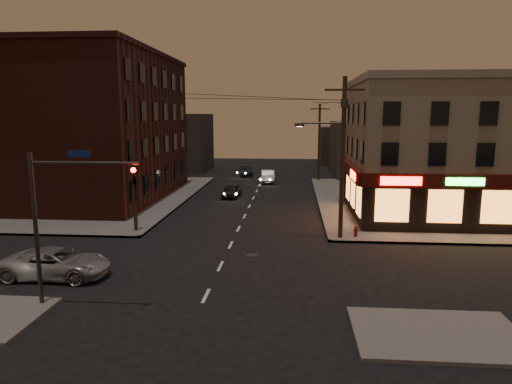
# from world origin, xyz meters

# --- Properties ---
(ground) EXTENTS (120.00, 120.00, 0.00)m
(ground) POSITION_xyz_m (0.00, 0.00, 0.00)
(ground) COLOR black
(ground) RESTS_ON ground
(sidewalk_ne) EXTENTS (24.00, 28.00, 0.15)m
(sidewalk_ne) POSITION_xyz_m (18.00, 19.00, 0.07)
(sidewalk_ne) COLOR #514F4C
(sidewalk_ne) RESTS_ON ground
(sidewalk_nw) EXTENTS (24.00, 28.00, 0.15)m
(sidewalk_nw) POSITION_xyz_m (-18.00, 19.00, 0.07)
(sidewalk_nw) COLOR #514F4C
(sidewalk_nw) RESTS_ON ground
(pizza_building) EXTENTS (15.85, 12.85, 10.50)m
(pizza_building) POSITION_xyz_m (15.93, 13.43, 5.35)
(pizza_building) COLOR gray
(pizza_building) RESTS_ON sidewalk_ne
(brick_apartment) EXTENTS (12.00, 20.00, 13.00)m
(brick_apartment) POSITION_xyz_m (-14.50, 19.00, 6.65)
(brick_apartment) COLOR #421C15
(brick_apartment) RESTS_ON sidewalk_nw
(bg_building_ne_a) EXTENTS (10.00, 12.00, 7.00)m
(bg_building_ne_a) POSITION_xyz_m (14.00, 38.00, 3.50)
(bg_building_ne_a) COLOR #3F3D3A
(bg_building_ne_a) RESTS_ON ground
(bg_building_nw) EXTENTS (9.00, 10.00, 8.00)m
(bg_building_nw) POSITION_xyz_m (-13.00, 42.00, 4.00)
(bg_building_nw) COLOR #3F3D3A
(bg_building_nw) RESTS_ON ground
(bg_building_ne_b) EXTENTS (8.00, 8.00, 6.00)m
(bg_building_ne_b) POSITION_xyz_m (12.00, 52.00, 3.00)
(bg_building_ne_b) COLOR #3F3D3A
(bg_building_ne_b) RESTS_ON ground
(utility_pole_main) EXTENTS (4.20, 0.44, 10.00)m
(utility_pole_main) POSITION_xyz_m (6.68, 5.80, 5.76)
(utility_pole_main) COLOR #382619
(utility_pole_main) RESTS_ON sidewalk_ne
(utility_pole_far) EXTENTS (0.26, 0.26, 9.00)m
(utility_pole_far) POSITION_xyz_m (6.80, 32.00, 4.65)
(utility_pole_far) COLOR #382619
(utility_pole_far) RESTS_ON sidewalk_ne
(utility_pole_west) EXTENTS (0.24, 0.24, 9.00)m
(utility_pole_west) POSITION_xyz_m (-6.80, 6.50, 4.65)
(utility_pole_west) COLOR #382619
(utility_pole_west) RESTS_ON sidewalk_nw
(traffic_signal) EXTENTS (4.49, 0.32, 6.47)m
(traffic_signal) POSITION_xyz_m (-5.57, -5.60, 4.16)
(traffic_signal) COLOR #333538
(traffic_signal) RESTS_ON ground
(suv_cross) EXTENTS (5.15, 2.39, 1.43)m
(suv_cross) POSITION_xyz_m (-7.70, -2.28, 0.71)
(suv_cross) COLOR #919399
(suv_cross) RESTS_ON ground
(sedan_near) EXTENTS (1.74, 3.87, 1.29)m
(sedan_near) POSITION_xyz_m (-2.12, 20.23, 0.65)
(sedan_near) COLOR black
(sedan_near) RESTS_ON ground
(sedan_mid) EXTENTS (1.90, 4.52, 1.45)m
(sedan_mid) POSITION_xyz_m (0.82, 30.33, 0.73)
(sedan_mid) COLOR slate
(sedan_mid) RESTS_ON ground
(sedan_far) EXTENTS (2.51, 4.94, 1.37)m
(sedan_far) POSITION_xyz_m (-2.47, 36.33, 0.69)
(sedan_far) COLOR #192032
(sedan_far) RESTS_ON ground
(fire_hydrant) EXTENTS (0.30, 0.30, 0.69)m
(fire_hydrant) POSITION_xyz_m (7.80, 6.00, 0.53)
(fire_hydrant) COLOR maroon
(fire_hydrant) RESTS_ON sidewalk_ne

